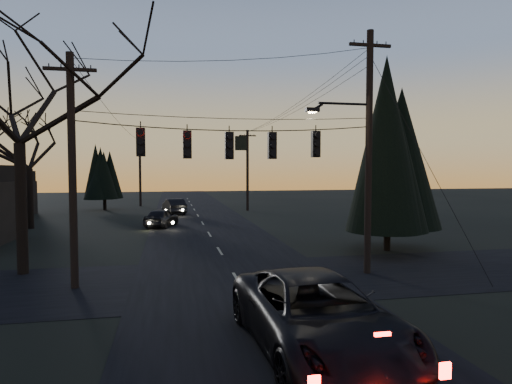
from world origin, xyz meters
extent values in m
cube|color=black|center=(0.00, 20.00, 0.01)|extent=(8.00, 120.00, 0.02)
cube|color=black|center=(0.00, 10.00, 0.01)|extent=(60.00, 7.00, 0.02)
cylinder|color=black|center=(-0.25, 10.00, 6.10)|extent=(11.50, 0.04, 0.04)
cylinder|color=black|center=(-8.58, 12.72, 2.71)|extent=(0.44, 0.44, 5.42)
cylinder|color=black|center=(8.82, 14.45, 0.80)|extent=(0.36, 0.36, 1.60)
cone|color=black|center=(8.82, 14.45, 4.99)|extent=(4.36, 4.36, 7.58)
cylinder|color=black|center=(-12.61, 27.51, 2.20)|extent=(0.44, 0.44, 4.41)
cylinder|color=black|center=(-9.45, 41.76, 0.80)|extent=(0.36, 0.36, 1.60)
cone|color=black|center=(-9.45, 41.76, 3.75)|extent=(3.38, 3.38, 5.09)
imported|color=black|center=(0.80, 3.00, 0.90)|extent=(3.29, 6.60, 1.79)
imported|color=black|center=(-3.20, 26.62, 0.69)|extent=(2.87, 4.36, 1.38)
imported|color=black|center=(-2.18, 36.02, 0.73)|extent=(2.45, 4.68, 1.47)
camera|label=1|loc=(-2.56, -6.40, 4.33)|focal=30.00mm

